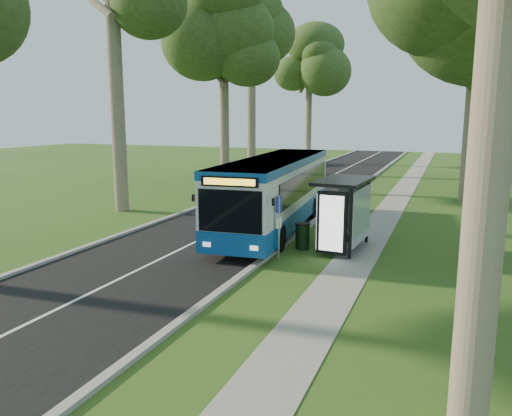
# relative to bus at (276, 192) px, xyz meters

# --- Properties ---
(ground) EXTENTS (120.00, 120.00, 0.00)m
(ground) POSITION_rel_bus_xyz_m (1.30, -6.88, -1.67)
(ground) COLOR #2F571B
(ground) RESTS_ON ground
(road) EXTENTS (7.00, 100.00, 0.02)m
(road) POSITION_rel_bus_xyz_m (-2.20, 3.12, -1.66)
(road) COLOR black
(road) RESTS_ON ground
(kerb_east) EXTENTS (0.25, 100.00, 0.12)m
(kerb_east) POSITION_rel_bus_xyz_m (1.30, 3.12, -1.61)
(kerb_east) COLOR #9E9B93
(kerb_east) RESTS_ON ground
(kerb_west) EXTENTS (0.25, 100.00, 0.12)m
(kerb_west) POSITION_rel_bus_xyz_m (-5.70, 3.12, -1.61)
(kerb_west) COLOR #9E9B93
(kerb_west) RESTS_ON ground
(centre_line) EXTENTS (0.12, 100.00, 0.00)m
(centre_line) POSITION_rel_bus_xyz_m (-2.20, 3.12, -1.64)
(centre_line) COLOR white
(centre_line) RESTS_ON road
(footpath) EXTENTS (1.50, 100.00, 0.02)m
(footpath) POSITION_rel_bus_xyz_m (4.30, 3.12, -1.66)
(footpath) COLOR gray
(footpath) RESTS_ON ground
(bus) EXTENTS (3.46, 12.29, 3.22)m
(bus) POSITION_rel_bus_xyz_m (0.00, 0.00, 0.00)
(bus) COLOR silver
(bus) RESTS_ON ground
(bus_stop_sign) EXTENTS (0.13, 0.33, 2.36)m
(bus_stop_sign) POSITION_rel_bus_xyz_m (1.77, -4.76, -0.18)
(bus_stop_sign) COLOR gray
(bus_stop_sign) RESTS_ON ground
(bus_shelter) EXTENTS (1.92, 3.26, 2.71)m
(bus_shelter) POSITION_rel_bus_xyz_m (3.69, -2.79, 0.25)
(bus_shelter) COLOR black
(bus_shelter) RESTS_ON ground
(litter_bin) EXTENTS (0.58, 0.58, 1.02)m
(litter_bin) POSITION_rel_bus_xyz_m (2.12, -2.94, -1.15)
(litter_bin) COLOR black
(litter_bin) RESTS_ON ground
(car_white) EXTENTS (2.72, 4.88, 1.57)m
(car_white) POSITION_rel_bus_xyz_m (-7.78, 22.79, -0.88)
(car_white) COLOR white
(car_white) RESTS_ON ground
(car_silver) EXTENTS (2.09, 4.57, 1.45)m
(car_silver) POSITION_rel_bus_xyz_m (-6.61, 29.02, -0.94)
(car_silver) COLOR #A8ABB0
(car_silver) RESTS_ON ground
(tree_west_c) EXTENTS (5.20, 5.20, 13.50)m
(tree_west_c) POSITION_rel_bus_xyz_m (-7.70, 11.12, 8.34)
(tree_west_c) COLOR #7A6B56
(tree_west_c) RESTS_ON ground
(tree_west_d) EXTENTS (5.20, 5.20, 19.07)m
(tree_west_d) POSITION_rel_bus_xyz_m (-9.70, 21.12, 12.42)
(tree_west_d) COLOR #7A6B56
(tree_west_d) RESTS_ON ground
(tree_west_e) EXTENTS (5.20, 5.20, 14.54)m
(tree_west_e) POSITION_rel_bus_xyz_m (-7.20, 31.12, 9.11)
(tree_west_e) COLOR #7A6B56
(tree_west_e) RESTS_ON ground
(tree_east_c) EXTENTS (5.20, 5.20, 13.66)m
(tree_east_c) POSITION_rel_bus_xyz_m (8.10, 11.12, 8.46)
(tree_east_c) COLOR #7A6B56
(tree_east_c) RESTS_ON ground
(tree_east_d) EXTENTS (5.20, 5.20, 13.49)m
(tree_east_d) POSITION_rel_bus_xyz_m (9.30, 23.12, 8.34)
(tree_east_d) COLOR #7A6B56
(tree_east_d) RESTS_ON ground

